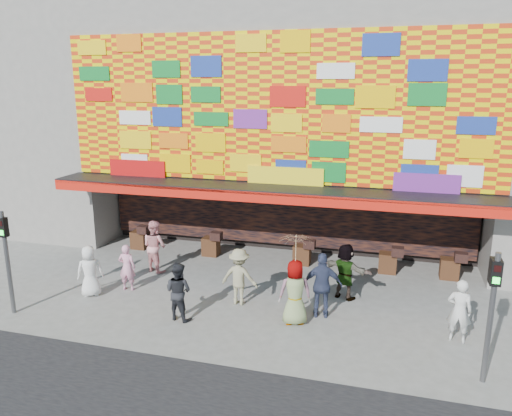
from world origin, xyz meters
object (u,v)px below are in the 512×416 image
(ped_a, at_px, (90,271))
(ped_b, at_px, (127,267))
(ped_h, at_px, (459,311))
(ped_c, at_px, (178,291))
(ped_g, at_px, (295,292))
(ped_d, at_px, (239,277))
(ped_f, at_px, (345,271))
(signal_left, at_px, (6,251))
(signal_right, at_px, (492,304))
(ped_i, at_px, (155,246))
(ped_e, at_px, (322,285))
(parasol, at_px, (296,250))

(ped_a, height_order, ped_b, ped_a)
(ped_h, bearing_deg, ped_c, 15.51)
(ped_a, relative_size, ped_g, 0.88)
(ped_b, height_order, ped_g, ped_g)
(ped_g, bearing_deg, ped_d, -42.87)
(ped_f, distance_m, ped_g, 2.32)
(signal_left, relative_size, ped_d, 1.76)
(signal_right, xyz_separation_m, ped_f, (-3.41, 3.57, -1.00))
(ped_d, height_order, ped_g, ped_g)
(signal_left, relative_size, ped_c, 1.83)
(ped_g, xyz_separation_m, ped_i, (-5.44, 2.52, 0.00))
(ped_e, distance_m, ped_h, 3.54)
(signal_left, distance_m, parasol, 8.01)
(ped_d, distance_m, ped_e, 2.48)
(ped_c, relative_size, ped_g, 0.90)
(ped_h, bearing_deg, ped_e, 2.56)
(signal_right, xyz_separation_m, parasol, (-4.55, 1.55, 0.26))
(ped_b, xyz_separation_m, ped_h, (9.70, -0.62, 0.08))
(ped_a, relative_size, ped_d, 0.94)
(ped_a, height_order, ped_g, ped_g)
(ped_a, relative_size, ped_i, 0.88)
(signal_right, height_order, ped_b, signal_right)
(ped_c, relative_size, ped_f, 0.95)
(ped_e, xyz_separation_m, ped_i, (-6.09, 1.91, -0.03))
(ped_d, xyz_separation_m, ped_i, (-3.61, 1.73, 0.06))
(ped_e, xyz_separation_m, parasol, (-0.65, -0.61, 1.18))
(ped_i, bearing_deg, ped_a, 90.24)
(ped_g, bearing_deg, signal_left, -8.29)
(signal_left, distance_m, signal_right, 12.40)
(ped_a, bearing_deg, signal_left, 17.01)
(ped_b, height_order, ped_i, ped_i)
(ped_f, height_order, ped_g, ped_g)
(signal_left, height_order, ped_e, signal_left)
(ped_e, height_order, parasol, parasol)
(ped_f, height_order, ped_h, ped_f)
(ped_i, bearing_deg, ped_e, -175.48)
(signal_left, relative_size, ped_e, 1.60)
(ped_d, xyz_separation_m, ped_g, (1.82, -0.79, 0.06))
(ped_f, relative_size, ped_h, 1.04)
(ped_b, height_order, ped_d, ped_d)
(ped_i, bearing_deg, signal_left, 81.24)
(ped_d, height_order, ped_i, ped_i)
(ped_c, distance_m, ped_h, 7.35)
(ped_b, bearing_deg, signal_left, 38.10)
(ped_f, relative_size, parasol, 0.97)
(signal_left, xyz_separation_m, parasol, (7.85, 1.55, 0.26))
(signal_right, bearing_deg, ped_f, 133.65)
(ped_i, bearing_deg, parasol, 177.11)
(ped_c, bearing_deg, ped_g, -157.12)
(ped_a, bearing_deg, signal_right, 139.82)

